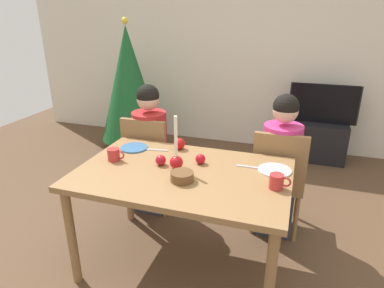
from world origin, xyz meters
name	(u,v)px	position (x,y,z in m)	size (l,w,h in m)	color
ground_plane	(184,262)	(0.00, 0.00, 0.00)	(7.68, 7.68, 0.00)	brown
back_wall	(250,47)	(0.00, 2.60, 1.30)	(6.40, 0.10, 2.60)	beige
dining_table	(183,183)	(0.00, 0.00, 0.67)	(1.40, 0.90, 0.75)	olive
chair_left	(149,158)	(-0.53, 0.61, 0.51)	(0.40, 0.40, 0.90)	olive
chair_right	(278,176)	(0.59, 0.61, 0.51)	(0.40, 0.40, 0.90)	olive
person_left_child	(151,151)	(-0.53, 0.64, 0.57)	(0.30, 0.30, 1.17)	#33384C
person_right_child	(279,168)	(0.59, 0.64, 0.57)	(0.30, 0.30, 1.17)	#33384C
tv_stand	(318,141)	(0.96, 2.30, 0.24)	(0.64, 0.40, 0.48)	black
tv	(324,104)	(0.96, 2.30, 0.71)	(0.79, 0.05, 0.46)	black
christmas_tree	(129,84)	(-1.41, 1.93, 0.86)	(0.79, 0.79, 1.67)	brown
candle_centerpiece	(176,158)	(-0.05, 0.03, 0.82)	(0.09, 0.09, 0.37)	red
plate_left	(134,148)	(-0.49, 0.26, 0.76)	(0.21, 0.21, 0.01)	teal
plate_right	(275,170)	(0.58, 0.20, 0.76)	(0.22, 0.22, 0.01)	silver
mug_left	(114,155)	(-0.52, 0.02, 0.79)	(0.13, 0.09, 0.09)	#B72D2D
mug_right	(277,181)	(0.61, -0.04, 0.80)	(0.13, 0.09, 0.09)	#B72D2D
fork_left	(156,150)	(-0.31, 0.28, 0.75)	(0.18, 0.01, 0.01)	silver
fork_right	(250,167)	(0.41, 0.20, 0.75)	(0.18, 0.01, 0.01)	silver
bowl_walnuts	(182,176)	(0.04, -0.12, 0.78)	(0.15, 0.15, 0.06)	brown
apple_near_candle	(200,159)	(0.08, 0.15, 0.79)	(0.07, 0.07, 0.07)	red
apple_by_left_plate	(161,160)	(-0.18, 0.05, 0.79)	(0.07, 0.07, 0.07)	#AD1321
apple_by_right_mug	(179,144)	(-0.15, 0.36, 0.79)	(0.09, 0.09, 0.09)	red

